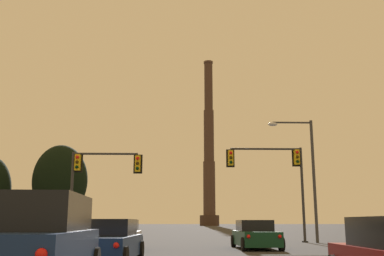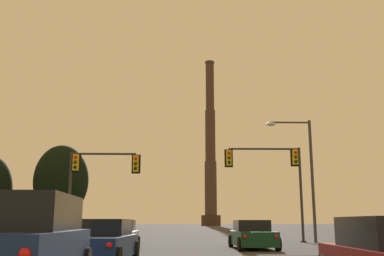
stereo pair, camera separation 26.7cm
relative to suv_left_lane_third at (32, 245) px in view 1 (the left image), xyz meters
The scene contains 9 objects.
suv_left_lane_third is the anchor object (origin of this frame).
hatchback_left_lane_front 13.82m from the suv_left_lane_third, 90.11° to the left, with size 2.00×4.14×1.44m.
sedan_right_lane_front 15.93m from the suv_left_lane_third, 65.24° to the left, with size 2.03×4.72×1.43m.
sedan_left_lane_second 6.70m from the suv_left_lane_third, 86.58° to the left, with size 2.16×4.77×1.43m.
traffic_light_overhead_left 20.59m from the suv_left_lane_third, 97.37° to the left, with size 4.66×0.50×5.77m.
traffic_light_overhead_right 24.01m from the suv_left_lane_third, 66.31° to the left, with size 5.37×0.50×6.39m.
street_lamp 24.08m from the suv_left_lane_third, 61.55° to the left, with size 3.06×0.36×8.14m.
smokestack 156.81m from the suv_left_lane_third, 84.98° to the left, with size 6.96×6.96×61.74m.
treeline_center_right 82.65m from the suv_left_lane_third, 104.48° to the left, with size 10.56×9.51×16.25m.
Camera 1 is at (-0.61, -2.36, 1.33)m, focal length 42.00 mm.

